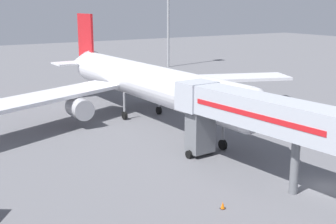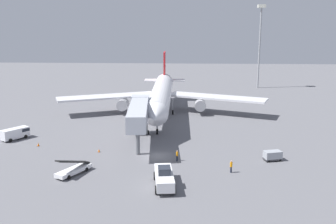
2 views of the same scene
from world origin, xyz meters
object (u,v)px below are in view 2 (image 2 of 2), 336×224
service_van_far_left (16,133)px  ground_crew_worker_foreground (177,155)px  airplane_at_gate (161,94)px  jet_bridge (139,113)px  ground_crew_worker_midground (231,166)px  pushback_tug (164,177)px  apron_light_mast (260,31)px  baggage_cart_near_left (273,155)px  safety_cone_bravo (99,150)px  belt_loader_truck (74,169)px  safety_cone_alpha (38,144)px

service_van_far_left → ground_crew_worker_foreground: 31.58m
airplane_at_gate → jet_bridge: (-2.28, -22.58, 0.72)m
airplane_at_gate → ground_crew_worker_midground: airplane_at_gate is taller
pushback_tug → ground_crew_worker_foreground: bearing=81.9°
apron_light_mast → ground_crew_worker_midground: bearing=-102.4°
airplane_at_gate → jet_bridge: bearing=-95.8°
baggage_cart_near_left → ground_crew_worker_foreground: ground_crew_worker_foreground is taller
airplane_at_gate → safety_cone_bravo: bearing=-107.1°
pushback_tug → jet_bridge: bearing=107.0°
jet_bridge → service_van_far_left: (-23.08, 1.72, -4.43)m
jet_bridge → belt_loader_truck: bearing=-117.4°
airplane_at_gate → service_van_far_left: size_ratio=9.69×
belt_loader_truck → pushback_tug: bearing=-15.0°
safety_cone_bravo → apron_light_mast: bearing=61.1°
service_van_far_left → ground_crew_worker_midground: service_van_far_left is taller
service_van_far_left → airplane_at_gate: bearing=39.4°
service_van_far_left → safety_cone_alpha: 6.91m
pushback_tug → apron_light_mast: (26.05, 81.65, 17.20)m
belt_loader_truck → baggage_cart_near_left: size_ratio=1.98×
service_van_far_left → pushback_tug: bearing=-34.6°
ground_crew_worker_midground → ground_crew_worker_foreground: bearing=150.4°
baggage_cart_near_left → apron_light_mast: apron_light_mast is taller
belt_loader_truck → service_van_far_left: size_ratio=1.14×
pushback_tug → service_van_far_left: pushback_tug is taller
ground_crew_worker_midground → safety_cone_alpha: (-32.16, 10.53, -0.65)m
safety_cone_bravo → ground_crew_worker_foreground: bearing=-14.9°
safety_cone_alpha → baggage_cart_near_left: bearing=-7.5°
pushback_tug → ground_crew_worker_foreground: pushback_tug is taller
baggage_cart_near_left → apron_light_mast: size_ratio=0.11×
pushback_tug → service_van_far_left: 34.71m
airplane_at_gate → apron_light_mast: apron_light_mast is taller
jet_bridge → apron_light_mast: apron_light_mast is taller
jet_bridge → ground_crew_worker_midground: (14.74, -12.69, -4.65)m
belt_loader_truck → safety_cone_alpha: bearing=128.7°
safety_cone_alpha → ground_crew_worker_midground: bearing=-18.1°
ground_crew_worker_midground → pushback_tug: bearing=-150.2°
service_van_far_left → baggage_cart_near_left: (44.77, -9.05, -0.34)m
jet_bridge → safety_cone_bravo: size_ratio=33.01×
service_van_far_left → apron_light_mast: apron_light_mast is taller
belt_loader_truck → apron_light_mast: 89.18m
safety_cone_bravo → apron_light_mast: size_ratio=0.02×
baggage_cart_near_left → apron_light_mast: bearing=82.1°
baggage_cart_near_left → apron_light_mast: (9.86, 71.00, 17.64)m
safety_cone_bravo → jet_bridge: bearing=37.8°
service_van_far_left → baggage_cart_near_left: 45.68m
airplane_at_gate → apron_light_mast: 52.25m
pushback_tug → safety_cone_alpha: (-22.93, 15.83, -0.97)m
service_van_far_left → apron_light_mast: 84.39m
service_van_far_left → ground_crew_worker_midground: (37.82, -14.41, -0.23)m
baggage_cart_near_left → safety_cone_bravo: 27.97m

